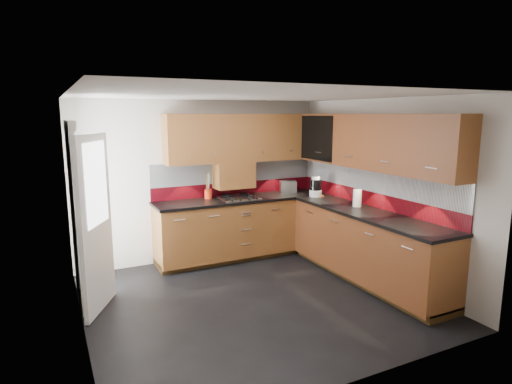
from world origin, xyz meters
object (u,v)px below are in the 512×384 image
utensil_pot (208,193)px  food_processor (316,188)px  gas_hob (238,197)px  toaster (288,187)px

utensil_pot → food_processor: 1.65m
gas_hob → toaster: bearing=7.7°
toaster → food_processor: 0.55m
gas_hob → food_processor: (1.13, -0.39, 0.13)m
toaster → food_processor: bearing=-69.8°
gas_hob → utensil_pot: utensil_pot is taller
toaster → gas_hob: bearing=-172.3°
gas_hob → toaster: size_ratio=1.91×
food_processor → gas_hob: bearing=161.0°
utensil_pot → gas_hob: bearing=-25.9°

